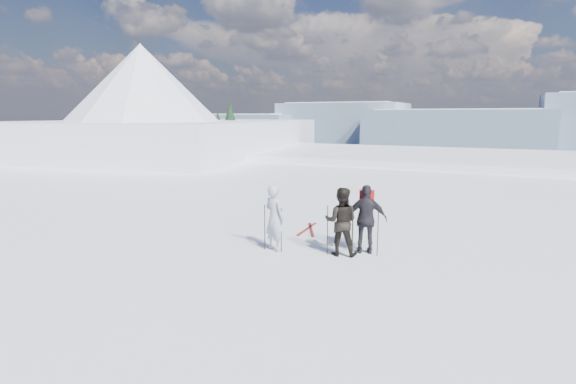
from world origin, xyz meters
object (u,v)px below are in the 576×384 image
Objects in this scene: skier_dark at (341,221)px; skis_loose at (309,229)px; skier_pack at (366,219)px; skier_grey at (274,218)px.

skier_dark reaches higher than skis_loose.
skier_dark is at bearing 21.39° from skier_pack.
skier_dark is 0.98× the size of skier_pack.
skis_loose is at bearing -61.85° from skier_dark.
skier_grey is 1.00× the size of skier_dark.
skis_loose is (-0.01, 2.37, -0.87)m from skier_grey.
skier_pack is 2.90m from skis_loose.
skier_grey and skier_dark have the same top height.
skier_grey is 1.77m from skier_dark.
skier_dark is at bearing -146.70° from skier_grey.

